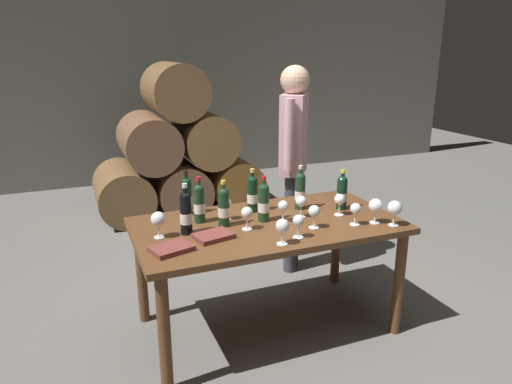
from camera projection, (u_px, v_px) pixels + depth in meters
name	position (u px, v px, depth m)	size (l,w,h in m)	color
ground_plane	(267.00, 325.00, 3.27)	(14.00, 14.00, 0.00)	#66635E
cellar_back_wall	(149.00, 81.00, 6.58)	(10.00, 0.24, 2.80)	slate
barrel_stack	(177.00, 156.00, 5.38)	(1.86, 0.90, 1.69)	brown
dining_table	(267.00, 236.00, 3.07)	(1.70, 0.90, 0.76)	brown
wine_bottle_0	(186.00, 212.00, 2.83)	(0.07, 0.07, 0.32)	black
wine_bottle_1	(199.00, 203.00, 3.02)	(0.07, 0.07, 0.30)	#19381E
wine_bottle_2	(187.00, 196.00, 3.16)	(0.07, 0.07, 0.30)	black
wine_bottle_3	(224.00, 206.00, 2.95)	(0.07, 0.07, 0.30)	#19381E
wine_bottle_4	(264.00, 202.00, 3.04)	(0.07, 0.07, 0.30)	#19381E
wine_bottle_5	(300.00, 190.00, 3.27)	(0.07, 0.07, 0.31)	#19381E
wine_bottle_6	(252.00, 193.00, 3.22)	(0.07, 0.07, 0.30)	black
wine_bottle_7	(342.00, 192.00, 3.27)	(0.07, 0.07, 0.28)	black
wine_glass_0	(226.00, 204.00, 3.07)	(0.07, 0.07, 0.15)	white
wine_glass_1	(395.00, 208.00, 2.96)	(0.09, 0.09, 0.17)	white
wine_glass_2	(299.00, 222.00, 2.77)	(0.07, 0.07, 0.14)	white
wine_glass_3	(356.00, 210.00, 2.97)	(0.07, 0.07, 0.15)	white
wine_glass_4	(247.00, 214.00, 2.90)	(0.07, 0.07, 0.15)	white
wine_glass_5	(282.00, 227.00, 2.68)	(0.08, 0.08, 0.15)	white
wine_glass_6	(283.00, 207.00, 3.03)	(0.07, 0.07, 0.14)	white
wine_glass_7	(158.00, 220.00, 2.77)	(0.09, 0.09, 0.16)	white
wine_glass_8	(340.00, 200.00, 3.15)	(0.07, 0.07, 0.15)	white
wine_glass_9	(301.00, 202.00, 3.11)	(0.07, 0.07, 0.15)	white
wine_glass_10	(314.00, 212.00, 2.92)	(0.07, 0.07, 0.15)	white
wine_glass_11	(376.00, 206.00, 3.00)	(0.09, 0.09, 0.16)	white
tasting_notebook	(213.00, 236.00, 2.79)	(0.22, 0.16, 0.03)	brown
leather_ledger	(171.00, 249.00, 2.62)	(0.22, 0.16, 0.03)	brown
sommelier_presenting	(293.00, 150.00, 3.82)	(0.33, 0.42, 1.72)	#383842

